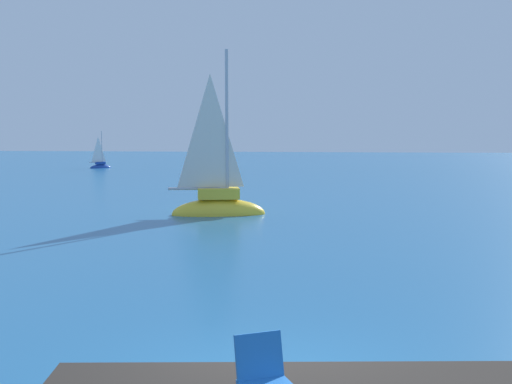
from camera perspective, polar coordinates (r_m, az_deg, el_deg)
The scene contains 3 objects.
sailboat_near at distance 25.12m, azimuth -3.46°, elevation -1.18°, with size 3.93×2.01×7.14m.
sailboat_far at distance 55.28m, azimuth -13.92°, elevation 2.32°, with size 1.80×1.62×3.45m.
beach_chair at distance 6.29m, azimuth 0.75°, elevation -16.20°, with size 0.69×0.74×0.80m.
Camera 1 is at (0.56, -8.15, 3.48)m, focal length 44.16 mm.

